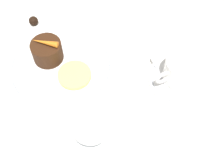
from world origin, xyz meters
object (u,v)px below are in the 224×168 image
Objects in this scene: coffee_cup at (183,69)px; wine_glass at (90,121)px; dessert_cake at (47,51)px; dinner_plate at (61,68)px; fork at (130,46)px.

wine_glass is at bearing 8.91° from coffee_cup.
wine_glass reaches higher than dessert_cake.
dessert_cake is (0.01, -0.21, -0.03)m from wine_glass.
dinner_plate is 1.17× the size of fork.
coffee_cup is at bearing 147.56° from dinner_plate.
wine_glass reaches higher than coffee_cup.
wine_glass reaches higher than fork.
dinner_plate is at bearing 115.60° from dessert_cake.
dinner_plate is 0.05m from dessert_cake.
wine_glass is at bearing 88.06° from dinner_plate.
fork is 0.19m from dessert_cake.
fork is at bearing -136.48° from wine_glass.
dessert_cake reaches higher than fork.
dinner_plate is at bearing -91.94° from wine_glass.
dessert_cake is (0.23, -0.17, -0.00)m from coffee_cup.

